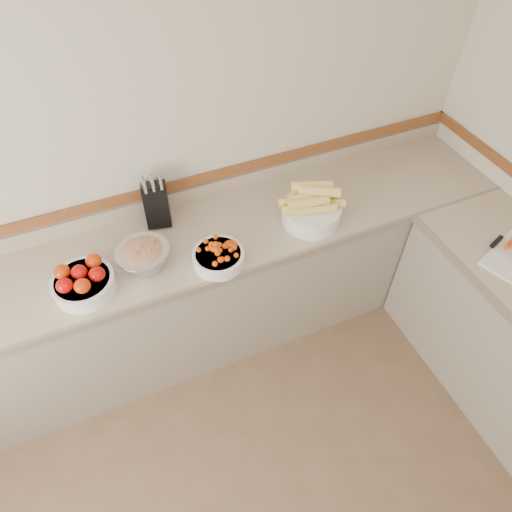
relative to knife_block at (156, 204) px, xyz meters
name	(u,v)px	position (x,y,z in m)	size (l,w,h in m)	color
back_wall	(146,153)	(0.01, 0.10, 0.27)	(4.00, 4.00, 0.00)	beige
counter_back	(183,296)	(0.01, -0.22, -0.58)	(4.00, 0.65, 1.08)	tan
knife_block	(156,204)	(0.00, 0.00, 0.00)	(0.16, 0.19, 0.32)	black
tomato_bowl	(83,282)	(-0.47, -0.34, -0.07)	(0.31, 0.31, 0.15)	white
cherry_tomato_bowl	(218,256)	(0.20, -0.43, -0.08)	(0.27, 0.27, 0.14)	white
corn_bowl	(311,208)	(0.80, -0.33, -0.04)	(0.37, 0.34, 0.25)	white
rhubarb_bowl	(144,257)	(-0.16, -0.31, -0.05)	(0.28, 0.28, 0.16)	#B2B2BA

